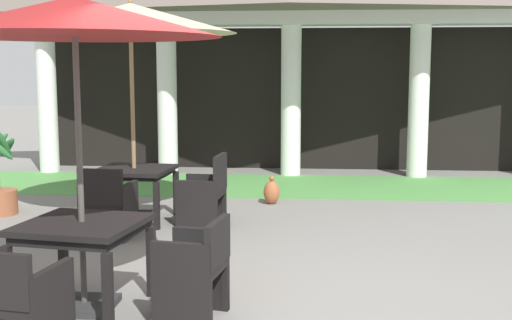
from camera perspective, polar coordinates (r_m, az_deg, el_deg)
name	(u,v)px	position (r m, az deg, el deg)	size (l,w,h in m)	color
ground_plane	(260,312)	(5.72, 0.31, -12.76)	(60.00, 60.00, 0.00)	gray
background_pavilion	(292,6)	(12.81, 3.05, 12.90)	(10.63, 2.60, 4.09)	white
lawn_strip	(288,186)	(11.60, 2.72, -2.19)	(12.43, 2.36, 0.01)	#519347
patio_table_near_foreground	(82,233)	(5.80, -14.51, -6.04)	(1.06, 1.06, 0.75)	black
patio_umbrella_near_foreground	(74,20)	(5.65, -15.12, 11.41)	(2.35, 2.35, 2.64)	#2D2D2D
patio_chair_near_foreground_east	(195,269)	(5.48, -5.18, -9.19)	(0.57, 0.61, 0.82)	black
patio_chair_near_foreground_south	(15,303)	(5.05, -19.76, -11.29)	(0.65, 0.65, 0.82)	black
patio_table_mid_left	(134,175)	(9.01, -10.27, -1.25)	(1.02, 1.02, 0.71)	black
patio_umbrella_mid_left	(130,20)	(8.93, -10.58, 11.56)	(2.74, 2.74, 2.89)	#2D2D2D
patio_chair_mid_left_east	(205,193)	(8.78, -4.36, -2.79)	(0.60, 0.63, 0.91)	black
patio_chair_mid_left_south	(108,205)	(8.18, -12.45, -3.72)	(0.60, 0.58, 0.86)	black
terracotta_urn	(272,192)	(10.04, 1.33, -2.73)	(0.24, 0.24, 0.43)	#9E5633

